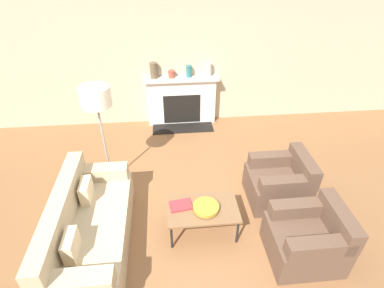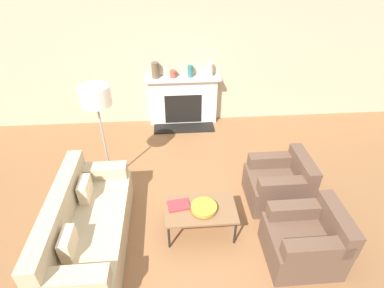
# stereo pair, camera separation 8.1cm
# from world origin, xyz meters

# --- Properties ---
(ground_plane) EXTENTS (18.00, 18.00, 0.00)m
(ground_plane) POSITION_xyz_m (0.00, 0.00, 0.00)
(ground_plane) COLOR brown
(wall_back) EXTENTS (18.00, 0.06, 2.90)m
(wall_back) POSITION_xyz_m (0.00, 3.18, 1.45)
(wall_back) COLOR #BCAD8E
(wall_back) RESTS_ON ground_plane
(fireplace) EXTENTS (1.52, 0.59, 1.03)m
(fireplace) POSITION_xyz_m (0.00, 3.03, 0.50)
(fireplace) COLOR silver
(fireplace) RESTS_ON ground_plane
(couch) EXTENTS (0.84, 1.92, 0.83)m
(couch) POSITION_xyz_m (-1.38, -0.03, 0.31)
(couch) COLOR tan
(couch) RESTS_ON ground_plane
(armchair_near) EXTENTS (0.85, 0.75, 0.77)m
(armchair_near) POSITION_xyz_m (1.30, -0.45, 0.31)
(armchair_near) COLOR brown
(armchair_near) RESTS_ON ground_plane
(armchair_far) EXTENTS (0.85, 0.75, 0.77)m
(armchair_far) POSITION_xyz_m (1.30, 0.57, 0.31)
(armchair_far) COLOR brown
(armchair_far) RESTS_ON ground_plane
(coffee_table) EXTENTS (0.93, 0.57, 0.42)m
(coffee_table) POSITION_xyz_m (0.07, 0.07, 0.39)
(coffee_table) COLOR brown
(coffee_table) RESTS_ON ground_plane
(bowl) EXTENTS (0.34, 0.34, 0.07)m
(bowl) POSITION_xyz_m (0.11, 0.04, 0.46)
(bowl) COLOR #BC8E2D
(bowl) RESTS_ON coffee_table
(book) EXTENTS (0.31, 0.24, 0.02)m
(book) POSITION_xyz_m (-0.21, 0.13, 0.43)
(book) COLOR #9E2D33
(book) RESTS_ON coffee_table
(floor_lamp) EXTENTS (0.43, 0.43, 1.66)m
(floor_lamp) POSITION_xyz_m (-1.30, 1.23, 1.44)
(floor_lamp) COLOR gray
(floor_lamp) RESTS_ON ground_plane
(mantel_vase_left) EXTENTS (0.15, 0.15, 0.31)m
(mantel_vase_left) POSITION_xyz_m (-0.53, 3.05, 1.18)
(mantel_vase_left) COLOR brown
(mantel_vase_left) RESTS_ON fireplace
(mantel_vase_center_left) EXTENTS (0.13, 0.13, 0.14)m
(mantel_vase_center_left) POSITION_xyz_m (-0.19, 3.05, 1.10)
(mantel_vase_center_left) COLOR brown
(mantel_vase_center_left) RESTS_ON fireplace
(mantel_vase_center_right) EXTENTS (0.11, 0.11, 0.23)m
(mantel_vase_center_right) POSITION_xyz_m (0.16, 3.05, 1.14)
(mantel_vase_center_right) COLOR #28666B
(mantel_vase_center_right) RESTS_ON fireplace
(mantel_vase_right) EXTENTS (0.14, 0.14, 0.27)m
(mantel_vase_right) POSITION_xyz_m (0.54, 3.05, 1.16)
(mantel_vase_right) COLOR beige
(mantel_vase_right) RESTS_ON fireplace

